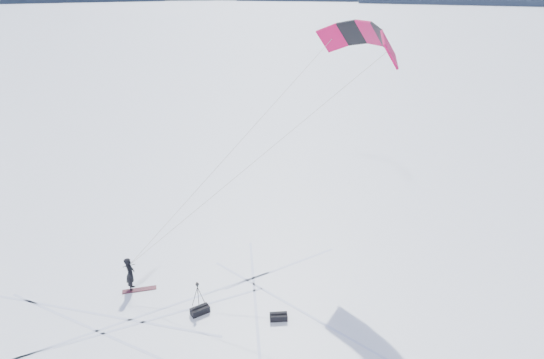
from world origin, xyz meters
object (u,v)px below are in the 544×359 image
object	(u,v)px
snowkiter	(132,289)
gear_bag_a	(200,310)
gear_bag_b	(279,317)
snowboard	(139,290)
tripod	(198,292)

from	to	relation	value
snowkiter	gear_bag_a	bearing A→B (deg)	-129.75
gear_bag_b	snowkiter	bearing A→B (deg)	158.51
snowkiter	gear_bag_b	size ratio (longest dim) A/B	2.09
snowboard	tripod	size ratio (longest dim) A/B	1.20
tripod	gear_bag_a	xyz separation A→B (m)	(-0.01, -0.40, -0.67)
snowkiter	gear_bag_b	xyz separation A→B (m)	(5.88, -3.99, 0.15)
snowboard	gear_bag_b	size ratio (longest dim) A/B	1.92
tripod	gear_bag_a	bearing A→B (deg)	-116.84
snowboard	snowkiter	bearing A→B (deg)	151.32
gear_bag_b	snowboard	bearing A→B (deg)	158.39
snowboard	gear_bag_b	xyz separation A→B (m)	(5.57, -3.79, 0.13)
tripod	gear_bag_a	size ratio (longest dim) A/B	1.47
snowkiter	gear_bag_a	distance (m)	3.81
tripod	gear_bag_a	distance (m)	0.78
gear_bag_a	snowboard	bearing A→B (deg)	119.56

